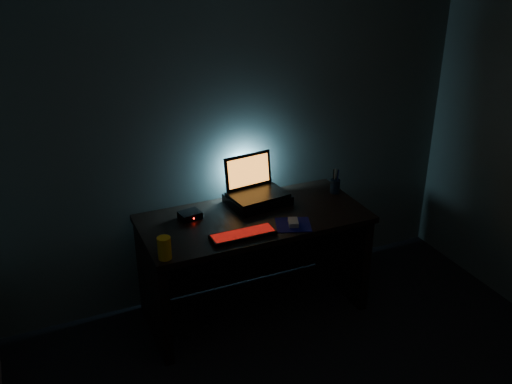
# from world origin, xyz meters

# --- Properties ---
(room) EXTENTS (3.50, 4.00, 2.50)m
(room) POSITION_xyz_m (0.00, 0.00, 1.25)
(room) COLOR black
(room) RESTS_ON ground
(desk) EXTENTS (1.50, 0.70, 0.75)m
(desk) POSITION_xyz_m (0.00, 1.67, 0.49)
(desk) COLOR black
(desk) RESTS_ON ground
(riser) EXTENTS (0.43, 0.35, 0.06)m
(riser) POSITION_xyz_m (0.10, 1.79, 0.78)
(riser) COLOR black
(riser) RESTS_ON desk
(laptop) EXTENTS (0.41, 0.33, 0.26)m
(laptop) POSITION_xyz_m (0.10, 1.84, 0.87)
(laptop) COLOR black
(laptop) RESTS_ON riser
(keyboard) EXTENTS (0.41, 0.13, 0.03)m
(keyboard) POSITION_xyz_m (-0.17, 1.40, 0.76)
(keyboard) COLOR black
(keyboard) RESTS_ON desk
(mousepad) EXTENTS (0.28, 0.26, 0.00)m
(mousepad) POSITION_xyz_m (0.18, 1.41, 0.75)
(mousepad) COLOR #0C0D5A
(mousepad) RESTS_ON desk
(mouse) EXTENTS (0.09, 0.11, 0.03)m
(mouse) POSITION_xyz_m (0.18, 1.41, 0.77)
(mouse) COLOR gray
(mouse) RESTS_ON mousepad
(pen_cup) EXTENTS (0.08, 0.08, 0.10)m
(pen_cup) POSITION_xyz_m (0.68, 1.72, 0.80)
(pen_cup) COLOR black
(pen_cup) RESTS_ON desk
(juice_glass) EXTENTS (0.10, 0.10, 0.14)m
(juice_glass) POSITION_xyz_m (-0.68, 1.34, 0.82)
(juice_glass) COLOR #F8AD0D
(juice_glass) RESTS_ON desk
(router) EXTENTS (0.15, 0.13, 0.05)m
(router) POSITION_xyz_m (-0.40, 1.76, 0.77)
(router) COLOR black
(router) RESTS_ON desk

